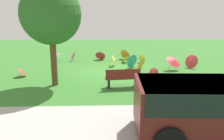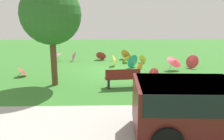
% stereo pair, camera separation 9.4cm
% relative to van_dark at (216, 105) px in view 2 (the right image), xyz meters
% --- Properties ---
extents(ground, '(40.00, 40.00, 0.00)m').
position_rel_van_dark_xyz_m(ground, '(2.52, -7.47, -0.91)').
color(ground, '#387A2D').
extents(road_strip, '(40.00, 4.17, 0.01)m').
position_rel_van_dark_xyz_m(road_strip, '(2.52, -0.15, -0.91)').
color(road_strip, '#B2AFA8').
rests_on(road_strip, ground).
extents(van_dark, '(4.70, 2.34, 1.53)m').
position_rel_van_dark_xyz_m(van_dark, '(0.00, 0.00, 0.00)').
color(van_dark, '#591919').
rests_on(van_dark, ground).
extents(park_bench, '(1.64, 0.64, 0.90)m').
position_rel_van_dark_xyz_m(park_bench, '(2.15, -4.35, -0.45)').
color(park_bench, maroon).
rests_on(park_bench, ground).
extents(shade_tree, '(2.75, 2.75, 4.69)m').
position_rel_van_dark_xyz_m(shade_tree, '(5.37, -4.91, 2.39)').
color(shade_tree, brown).
rests_on(shade_tree, ground).
extents(parasol_orange_0, '(0.89, 0.90, 0.82)m').
position_rel_van_dark_xyz_m(parasol_orange_0, '(1.05, -6.88, -0.50)').
color(parasol_orange_0, tan).
rests_on(parasol_orange_0, ground).
extents(parasol_yellow_0, '(0.81, 0.84, 0.60)m').
position_rel_van_dark_xyz_m(parasol_yellow_0, '(1.53, -10.16, -0.61)').
color(parasol_yellow_0, tan).
rests_on(parasol_yellow_0, ground).
extents(parasol_red_0, '(0.60, 0.60, 0.59)m').
position_rel_van_dark_xyz_m(parasol_red_0, '(0.40, -5.88, -0.62)').
color(parasol_red_0, tan).
rests_on(parasol_red_0, ground).
extents(parasol_teal_0, '(0.93, 0.96, 0.89)m').
position_rel_van_dark_xyz_m(parasol_teal_0, '(1.24, -8.67, -0.47)').
color(parasol_teal_0, tan).
rests_on(parasol_teal_0, ground).
extents(parasol_red_1, '(1.24, 1.22, 0.93)m').
position_rel_van_dark_xyz_m(parasol_red_1, '(-1.28, -7.71, -0.32)').
color(parasol_red_1, tan).
rests_on(parasol_red_1, ground).
extents(parasol_yellow_2, '(0.61, 0.60, 0.61)m').
position_rel_van_dark_xyz_m(parasol_yellow_2, '(0.26, -10.10, -0.61)').
color(parasol_yellow_2, tan).
rests_on(parasol_yellow_2, ground).
extents(parasol_red_2, '(0.66, 0.75, 0.57)m').
position_rel_van_dark_xyz_m(parasol_red_2, '(7.49, -6.52, -0.62)').
color(parasol_red_2, tan).
rests_on(parasol_red_2, ground).
extents(parasol_pink_0, '(0.81, 0.79, 0.76)m').
position_rel_van_dark_xyz_m(parasol_pink_0, '(5.37, -10.89, -0.53)').
color(parasol_pink_0, tan).
rests_on(parasol_pink_0, ground).
extents(parasol_yellow_3, '(0.65, 0.80, 0.80)m').
position_rel_van_dark_xyz_m(parasol_yellow_3, '(2.30, -9.05, -0.51)').
color(parasol_yellow_3, tan).
rests_on(parasol_yellow_3, ground).
extents(parasol_red_5, '(0.89, 0.96, 0.89)m').
position_rel_van_dark_xyz_m(parasol_red_5, '(-2.56, -8.30, -0.47)').
color(parasol_red_5, tan).
rests_on(parasol_red_5, ground).
extents(parasol_orange_2, '(0.97, 0.93, 0.83)m').
position_rel_van_dark_xyz_m(parasol_orange_2, '(1.33, -11.57, -0.50)').
color(parasol_orange_2, tan).
rests_on(parasol_orange_2, ground).
extents(parasol_red_6, '(0.89, 0.82, 0.72)m').
position_rel_van_dark_xyz_m(parasol_red_6, '(3.29, -11.39, -0.55)').
color(parasol_red_6, tan).
rests_on(parasol_red_6, ground).
extents(parasol_pink_2, '(0.84, 0.89, 0.77)m').
position_rel_van_dark_xyz_m(parasol_pink_2, '(6.60, -10.73, -0.46)').
color(parasol_pink_2, tan).
rests_on(parasol_pink_2, ground).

